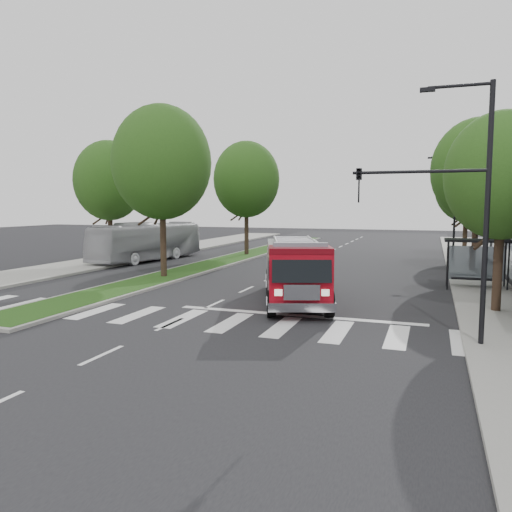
# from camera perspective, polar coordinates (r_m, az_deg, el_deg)

# --- Properties ---
(ground) EXTENTS (140.00, 140.00, 0.00)m
(ground) POSITION_cam_1_polar(r_m,az_deg,el_deg) (22.24, -4.75, -5.50)
(ground) COLOR black
(ground) RESTS_ON ground
(sidewalk_right) EXTENTS (5.00, 80.00, 0.15)m
(sidewalk_right) POSITION_cam_1_polar(r_m,az_deg,el_deg) (30.38, 25.97, -2.86)
(sidewalk_right) COLOR gray
(sidewalk_right) RESTS_ON ground
(sidewalk_left) EXTENTS (5.00, 80.00, 0.15)m
(sidewalk_left) POSITION_cam_1_polar(r_m,az_deg,el_deg) (38.23, -18.55, -0.88)
(sidewalk_left) COLOR gray
(sidewalk_left) RESTS_ON ground
(median) EXTENTS (3.00, 50.00, 0.15)m
(median) POSITION_cam_1_polar(r_m,az_deg,el_deg) (40.95, -2.07, -0.14)
(median) COLOR gray
(median) RESTS_ON ground
(bus_shelter) EXTENTS (3.20, 1.60, 2.61)m
(bus_shelter) POSITION_cam_1_polar(r_m,az_deg,el_deg) (28.20, 23.95, 0.62)
(bus_shelter) COLOR black
(bus_shelter) RESTS_ON ground
(tree_right_near) EXTENTS (4.40, 4.40, 8.05)m
(tree_right_near) POSITION_cam_1_polar(r_m,az_deg,el_deg) (22.04, 26.33, 8.21)
(tree_right_near) COLOR black
(tree_right_near) RESTS_ON ground
(tree_right_mid) EXTENTS (5.60, 5.60, 9.72)m
(tree_right_mid) POSITION_cam_1_polar(r_m,az_deg,el_deg) (34.02, 24.02, 8.94)
(tree_right_mid) COLOR black
(tree_right_mid) RESTS_ON ground
(tree_right_far) EXTENTS (5.00, 5.00, 8.73)m
(tree_right_far) POSITION_cam_1_polar(r_m,az_deg,el_deg) (43.96, 22.98, 7.33)
(tree_right_far) COLOR black
(tree_right_far) RESTS_ON ground
(tree_median_near) EXTENTS (5.80, 5.80, 10.16)m
(tree_median_near) POSITION_cam_1_polar(r_m,az_deg,el_deg) (29.99, -10.72, 10.44)
(tree_median_near) COLOR black
(tree_median_near) RESTS_ON ground
(tree_median_far) EXTENTS (5.60, 5.60, 9.72)m
(tree_median_far) POSITION_cam_1_polar(r_m,az_deg,el_deg) (42.64, -1.10, 8.73)
(tree_median_far) COLOR black
(tree_median_far) RESTS_ON ground
(tree_left_mid) EXTENTS (5.20, 5.20, 9.16)m
(tree_left_mid) POSITION_cam_1_polar(r_m,az_deg,el_deg) (39.33, -16.46, 8.25)
(tree_left_mid) COLOR black
(tree_left_mid) RESTS_ON ground
(streetlight_right_near) EXTENTS (4.08, 0.22, 8.00)m
(streetlight_right_near) POSITION_cam_1_polar(r_m,az_deg,el_deg) (16.38, 21.86, 6.45)
(streetlight_right_near) COLOR black
(streetlight_right_near) RESTS_ON ground
(streetlight_right_far) EXTENTS (2.11, 0.20, 8.00)m
(streetlight_right_far) POSITION_cam_1_polar(r_m,az_deg,el_deg) (39.89, 21.58, 5.62)
(streetlight_right_far) COLOR black
(streetlight_right_far) RESTS_ON ground
(fire_engine) EXTENTS (5.02, 8.74, 2.91)m
(fire_engine) POSITION_cam_1_polar(r_m,az_deg,el_deg) (22.63, 4.51, -1.72)
(fire_engine) COLOR #61050D
(fire_engine) RESTS_ON ground
(city_bus) EXTENTS (4.05, 11.11, 3.03)m
(city_bus) POSITION_cam_1_polar(r_m,az_deg,el_deg) (39.89, -12.30, 1.64)
(city_bus) COLOR #AEAEB3
(city_bus) RESTS_ON ground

